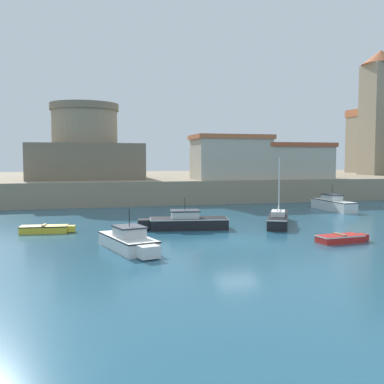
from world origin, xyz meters
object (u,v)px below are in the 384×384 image
Objects in this scene: motorboat_white_1 at (332,204)px; motorboat_white_2 at (129,241)px; fortress at (85,152)px; harbor_shed_mid_row at (293,161)px; dinghy_yellow_0 at (46,229)px; harbor_shed_near_wharf at (231,157)px; sailboat_black_3 at (278,218)px; motorboat_black_4 at (186,222)px; dinghy_red_5 at (341,238)px.

motorboat_white_2 is at bearing -146.36° from motorboat_white_1.
fortress reaches higher than harbor_shed_mid_row.
harbor_shed_near_wharf is at bearing 43.27° from dinghy_yellow_0.
sailboat_black_3 is 1.05× the size of motorboat_black_4.
motorboat_black_4 is at bearing -117.76° from harbor_shed_near_wharf.
motorboat_white_2 is 1.73× the size of dinghy_red_5.
motorboat_white_1 is at bearing 59.83° from dinghy_red_5.
motorboat_black_4 is at bearing -4.48° from dinghy_yellow_0.
motorboat_black_4 reaches higher than dinghy_yellow_0.
motorboat_white_2 is 0.64× the size of harbor_shed_near_wharf.
dinghy_yellow_0 is at bearing -136.73° from harbor_shed_near_wharf.
sailboat_black_3 is 7.33m from dinghy_red_5.
dinghy_red_5 is at bearing -43.13° from motorboat_black_4.
dinghy_red_5 is (-8.51, -14.64, -0.35)m from motorboat_white_1.
harbor_shed_mid_row is (1.76, 11.50, 4.04)m from motorboat_white_1.
motorboat_black_4 is 26.70m from fortress.
harbor_shed_mid_row is at bearing 68.54° from dinghy_red_5.
fortress is (-13.72, 32.56, 5.37)m from dinghy_red_5.
motorboat_white_1 is 16.94m from dinghy_red_5.
fortress is at bearing 92.80° from motorboat_white_2.
fortress reaches higher than sailboat_black_3.
motorboat_white_1 reaches higher than dinghy_yellow_0.
dinghy_red_5 is at bearing -85.99° from sailboat_black_3.
harbor_shed_near_wharf is at bearing 119.23° from motorboat_white_1.
dinghy_yellow_0 is 0.42× the size of harbor_shed_mid_row.
harbor_shed_near_wharf reaches higher than dinghy_yellow_0.
sailboat_black_3 is at bearing -98.58° from harbor_shed_near_wharf.
dinghy_yellow_0 is 26.24m from motorboat_white_1.
motorboat_white_1 is 24.85m from motorboat_white_2.
sailboat_black_3 is 28.97m from fortress.
sailboat_black_3 is at bearing -140.89° from motorboat_white_1.
sailboat_black_3 reaches higher than dinghy_yellow_0.
dinghy_red_5 is at bearing -111.46° from harbor_shed_mid_row.
motorboat_black_4 is (-7.06, -0.22, 0.03)m from sailboat_black_3.
fortress is 1.44× the size of harbor_shed_near_wharf.
motorboat_black_4 is at bearing -178.24° from sailboat_black_3.
harbor_shed_mid_row reaches higher than sailboat_black_3.
motorboat_white_1 is 0.74× the size of harbor_shed_mid_row.
harbor_shed_mid_row is at bearing 60.20° from sailboat_black_3.
fortress is at bearing 103.59° from motorboat_black_4.
harbor_shed_mid_row is (10.28, 26.14, 4.39)m from dinghy_red_5.
dinghy_yellow_0 is 8.35m from motorboat_white_2.
fortress is at bearing 141.13° from motorboat_white_1.
motorboat_black_4 is 0.50× the size of fortress.
motorboat_black_4 is at bearing -154.84° from motorboat_white_1.
motorboat_black_4 is 10.37m from dinghy_red_5.
fortress reaches higher than harbor_shed_near_wharf.
dinghy_yellow_0 is 0.57× the size of motorboat_white_1.
fortress is (3.10, 24.75, 5.35)m from dinghy_yellow_0.
harbor_shed_mid_row reaches higher than motorboat_white_1.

